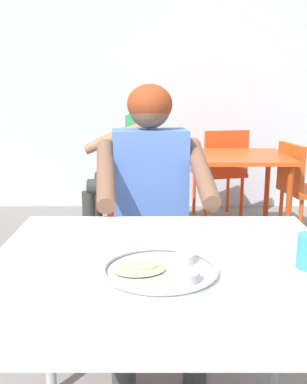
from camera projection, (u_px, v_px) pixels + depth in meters
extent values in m
cube|color=silver|center=(153.00, 39.00, 4.46)|extent=(12.00, 0.12, 3.40)
cube|color=silver|center=(166.00, 267.00, 1.30)|extent=(1.03, 0.94, 0.03)
cylinder|color=#B2B2B7|center=(48.00, 315.00, 1.79)|extent=(0.04, 0.04, 0.72)
cylinder|color=#B2B2B7|center=(278.00, 315.00, 1.79)|extent=(0.04, 0.04, 0.72)
cylinder|color=#B7BABF|center=(161.00, 272.00, 1.22)|extent=(0.32, 0.32, 0.01)
torus|color=#B7BABF|center=(161.00, 268.00, 1.22)|extent=(0.32, 0.32, 0.01)
cylinder|color=#B2B5BA|center=(189.00, 276.00, 1.16)|extent=(0.06, 0.06, 0.03)
cylinder|color=#9E4714|center=(189.00, 274.00, 1.16)|extent=(0.05, 0.05, 0.01)
cylinder|color=#B2B5BA|center=(186.00, 258.00, 1.28)|extent=(0.06, 0.06, 0.03)
cylinder|color=maroon|center=(186.00, 256.00, 1.28)|extent=(0.05, 0.05, 0.01)
ellipsoid|color=#DBB77A|center=(140.00, 269.00, 1.22)|extent=(0.16, 0.13, 0.01)
ellipsoid|color=tan|center=(141.00, 264.00, 1.23)|extent=(0.11, 0.08, 0.01)
cube|color=red|center=(151.00, 251.00, 2.24)|extent=(0.48, 0.43, 0.04)
cube|color=red|center=(148.00, 200.00, 2.37)|extent=(0.42, 0.08, 0.40)
cylinder|color=red|center=(191.00, 306.00, 2.16)|extent=(0.03, 0.03, 0.43)
cylinder|color=red|center=(117.00, 310.00, 2.13)|extent=(0.03, 0.03, 0.43)
cylinder|color=red|center=(181.00, 280.00, 2.46)|extent=(0.03, 0.03, 0.43)
cylinder|color=red|center=(115.00, 282.00, 2.43)|extent=(0.03, 0.03, 0.43)
cylinder|color=#3D3D3D|center=(196.00, 336.00, 1.87)|extent=(0.10, 0.10, 0.46)
cylinder|color=#3D3D3D|center=(189.00, 257.00, 2.00)|extent=(0.16, 0.41, 0.12)
cylinder|color=#3D3D3D|center=(124.00, 340.00, 1.84)|extent=(0.10, 0.10, 0.46)
cylinder|color=#3D3D3D|center=(121.00, 260.00, 1.97)|extent=(0.16, 0.41, 0.12)
cube|color=#4C72C6|center=(151.00, 188.00, 2.12)|extent=(0.36, 0.23, 0.55)
cylinder|color=brown|center=(202.00, 171.00, 1.94)|extent=(0.12, 0.46, 0.25)
cylinder|color=brown|center=(107.00, 173.00, 1.90)|extent=(0.12, 0.46, 0.25)
sphere|color=brown|center=(151.00, 108.00, 2.03)|extent=(0.19, 0.19, 0.19)
ellipsoid|color=maroon|center=(151.00, 104.00, 2.03)|extent=(0.21, 0.20, 0.18)
cube|color=#E04C19|center=(231.00, 157.00, 3.54)|extent=(0.90, 0.77, 0.03)
cylinder|color=#B33D14|center=(184.00, 212.00, 3.31)|extent=(0.04, 0.04, 0.69)
cylinder|color=#B33D14|center=(289.00, 212.00, 3.31)|extent=(0.04, 0.04, 0.69)
cylinder|color=#B33D14|center=(179.00, 192.00, 3.94)|extent=(0.04, 0.04, 0.69)
cylinder|color=#B33D14|center=(268.00, 192.00, 3.94)|extent=(0.04, 0.04, 0.69)
cube|color=#D34C18|center=(142.00, 192.00, 3.64)|extent=(0.44, 0.46, 0.04)
cube|color=#D34C18|center=(165.00, 167.00, 3.61)|extent=(0.07, 0.41, 0.36)
cylinder|color=#D34C18|center=(122.00, 224.00, 3.51)|extent=(0.03, 0.03, 0.39)
cylinder|color=#D34C18|center=(121.00, 212.00, 3.85)|extent=(0.03, 0.03, 0.39)
cylinder|color=#D34C18|center=(164.00, 223.00, 3.54)|extent=(0.03, 0.03, 0.39)
cylinder|color=#D34C18|center=(160.00, 211.00, 3.88)|extent=(0.03, 0.03, 0.39)
cube|color=#CA4F1A|center=(292.00, 167.00, 3.53)|extent=(0.10, 0.39, 0.36)
cylinder|color=#CA4F1A|center=(282.00, 213.00, 3.79)|extent=(0.03, 0.03, 0.41)
cylinder|color=#CA4F1A|center=(301.00, 225.00, 3.47)|extent=(0.03, 0.03, 0.41)
cube|color=#E7461B|center=(219.00, 173.00, 4.28)|extent=(0.52, 0.51, 0.04)
cube|color=#E7461B|center=(227.00, 153.00, 4.05)|extent=(0.41, 0.13, 0.40)
cylinder|color=#E7461B|center=(195.00, 193.00, 4.46)|extent=(0.03, 0.03, 0.42)
cylinder|color=#E7461B|center=(229.00, 191.00, 4.54)|extent=(0.03, 0.03, 0.42)
cylinder|color=#E7461B|center=(206.00, 202.00, 4.14)|extent=(0.03, 0.03, 0.42)
cylinder|color=#E7461B|center=(242.00, 199.00, 4.21)|extent=(0.03, 0.03, 0.42)
cylinder|color=#323232|center=(90.00, 219.00, 3.54)|extent=(0.10, 0.10, 0.45)
cylinder|color=#323232|center=(114.00, 187.00, 3.46)|extent=(0.41, 0.15, 0.12)
cylinder|color=#323232|center=(97.00, 209.00, 3.83)|extent=(0.10, 0.10, 0.45)
cylinder|color=#323232|center=(120.00, 179.00, 3.75)|extent=(0.41, 0.15, 0.12)
cube|color=#339959|center=(142.00, 149.00, 3.53)|extent=(0.22, 0.35, 0.55)
cylinder|color=#996B4C|center=(115.00, 138.00, 3.32)|extent=(0.46, 0.11, 0.25)
cylinder|color=#996B4C|center=(123.00, 133.00, 3.72)|extent=(0.46, 0.11, 0.25)
sphere|color=#996B4C|center=(142.00, 101.00, 3.44)|extent=(0.19, 0.19, 0.19)
ellipsoid|color=tan|center=(142.00, 99.00, 3.44)|extent=(0.21, 0.20, 0.18)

